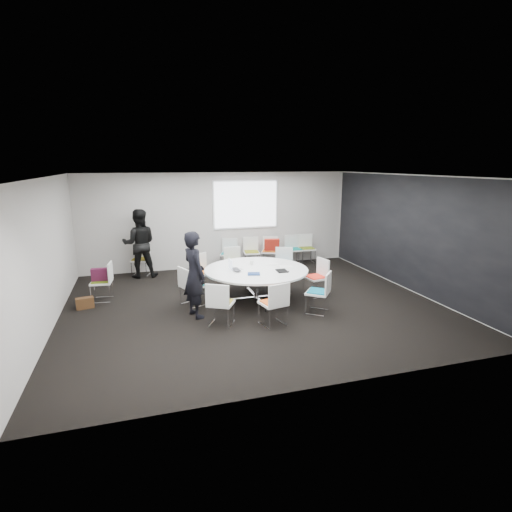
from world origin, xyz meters
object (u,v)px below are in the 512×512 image
object	(u,v)px
chair_ring_g	(273,312)
chair_spare_left	(103,289)
chair_back_c	(269,257)
maroon_bag	(101,274)
person_main	(194,275)
chair_ring_b	(283,271)
chair_back_b	(251,258)
chair_back_e	(307,254)
brown_bag	(85,303)
chair_ring_d	(205,279)
chair_ring_f	(221,312)
person_back	(139,244)
conference_table	(256,276)
chair_ring_h	(318,300)
chair_ring_e	(192,293)
chair_back_d	(294,255)
laptop	(238,270)
cup	(252,263)
chair_person_back	(141,266)
chair_ring_a	(316,284)
chair_back_a	(229,259)
chair_ring_c	(234,270)

from	to	relation	value
chair_ring_g	chair_spare_left	distance (m)	4.07
chair_back_c	maroon_bag	xyz separation A→B (m)	(-4.65, -1.92, 0.34)
person_main	chair_ring_b	bearing A→B (deg)	-73.19
chair_back_b	chair_back_c	world-z (taller)	same
chair_back_e	brown_bag	world-z (taller)	chair_back_e
chair_ring_d	chair_ring_f	size ratio (longest dim) A/B	1.00
person_main	person_back	xyz separation A→B (m)	(-1.02, 3.33, 0.05)
person_main	chair_ring_d	bearing A→B (deg)	-33.70
conference_table	person_back	xyz separation A→B (m)	(-2.49, 2.72, 0.38)
chair_back_c	chair_back_e	size ratio (longest dim) A/B	1.00
chair_ring_b	chair_ring_h	world-z (taller)	same
chair_ring_b	chair_back_e	xyz separation A→B (m)	(1.42, 1.68, 0.00)
chair_ring_e	chair_ring_g	xyz separation A→B (m)	(1.35, -1.56, 0.00)
chair_ring_g	chair_back_d	world-z (taller)	same
chair_ring_g	brown_bag	bearing A→B (deg)	137.73
chair_ring_g	chair_ring_h	distance (m)	1.17
chair_ring_f	chair_back_c	bearing A→B (deg)	89.27
chair_back_c	maroon_bag	bearing A→B (deg)	47.04
chair_ring_f	chair_back_c	distance (m)	4.72
chair_ring_g	brown_bag	size ratio (longest dim) A/B	2.44
chair_back_e	laptop	distance (m)	4.15
chair_back_d	cup	world-z (taller)	chair_back_d
chair_spare_left	chair_person_back	world-z (taller)	same
chair_ring_g	chair_person_back	bearing A→B (deg)	105.63
chair_spare_left	chair_ring_d	bearing A→B (deg)	-79.17
chair_spare_left	cup	size ratio (longest dim) A/B	9.78
chair_ring_a	laptop	size ratio (longest dim) A/B	2.41
chair_ring_d	maroon_bag	size ratio (longest dim) A/B	2.20
chair_ring_f	chair_ring_g	distance (m)	1.01
chair_back_b	chair_person_back	distance (m)	3.21
chair_ring_a	chair_ring_d	bearing A→B (deg)	51.89
chair_ring_a	maroon_bag	world-z (taller)	chair_ring_a
chair_back_d	person_back	xyz separation A→B (m)	(-4.57, -0.16, 0.66)
conference_table	maroon_bag	world-z (taller)	maroon_bag
chair_ring_e	chair_spare_left	bearing A→B (deg)	-138.48
conference_table	cup	world-z (taller)	cup
person_main	cup	size ratio (longest dim) A/B	19.60
chair_ring_a	chair_ring_f	xyz separation A→B (m)	(-2.50, -1.10, 0.00)
chair_back_d	brown_bag	distance (m)	6.25
chair_back_a	brown_bag	distance (m)	4.42
chair_person_back	chair_ring_f	bearing A→B (deg)	126.81
chair_ring_c	chair_ring_e	xyz separation A→B (m)	(-1.34, -1.61, 0.00)
person_back	chair_ring_e	bearing A→B (deg)	113.88
chair_ring_a	chair_ring_f	world-z (taller)	same
chair_ring_g	chair_ring_d	bearing A→B (deg)	96.05
chair_ring_g	person_back	xyz separation A→B (m)	(-2.38, 4.24, 0.66)
chair_back_d	chair_back_a	bearing A→B (deg)	-1.86
chair_ring_c	person_main	bearing A→B (deg)	55.33
chair_ring_b	chair_ring_h	bearing A→B (deg)	114.87
chair_ring_c	chair_person_back	world-z (taller)	same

